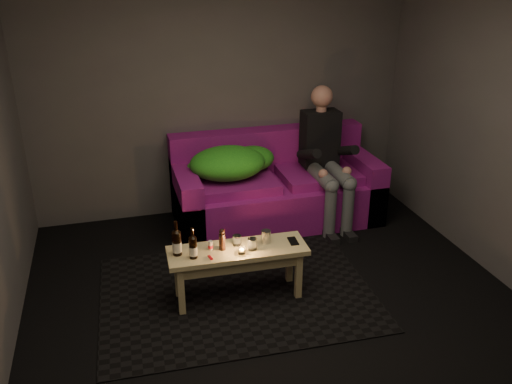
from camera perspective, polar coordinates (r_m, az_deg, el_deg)
floor at (r=4.32m, az=3.34°, el=-13.75°), size 4.50×4.50×0.00m
room at (r=4.00m, az=1.72°, el=9.49°), size 4.50×4.50×4.50m
rug at (r=4.66m, az=-2.03°, el=-10.55°), size 2.31×1.71×0.01m
sofa at (r=5.78m, az=2.00°, el=0.28°), size 2.12×0.96×0.91m
green_blanket at (r=5.52m, az=-2.63°, el=3.12°), size 0.93×0.64×0.32m
person at (r=5.64m, az=7.34°, el=3.90°), size 0.38×0.88×1.42m
coffee_table at (r=4.42m, az=-1.94°, el=-6.89°), size 1.14×0.40×0.46m
beer_bottle_a at (r=4.28m, az=-8.34°, el=-5.28°), size 0.07×0.07×0.29m
beer_bottle_b at (r=4.23m, az=-6.65°, el=-5.76°), size 0.07×0.07×0.26m
salt_shaker at (r=4.36m, az=-4.82°, el=-5.61°), size 0.05×0.05×0.08m
pepper_mill at (r=4.33m, az=-3.58°, el=-5.26°), size 0.06×0.06×0.14m
tumbler_back at (r=4.41m, az=-2.01°, el=-5.10°), size 0.09×0.09×0.08m
tealight at (r=4.30m, az=-1.51°, el=-6.22°), size 0.06×0.06×0.04m
tumbler_front at (r=4.34m, az=-0.39°, el=-5.50°), size 0.10×0.10×0.10m
steel_cup at (r=4.44m, az=1.06°, el=-4.71°), size 0.09×0.09×0.11m
smartphone at (r=4.48m, az=3.92°, el=-5.18°), size 0.08×0.14×0.01m
red_lighter at (r=4.25m, az=-4.84°, el=-6.89°), size 0.03×0.07×0.01m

